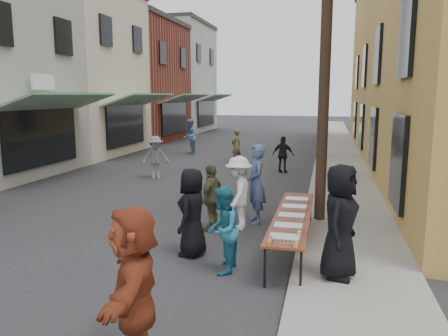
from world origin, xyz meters
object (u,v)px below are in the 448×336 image
at_px(utility_pole_far, 328,77).
at_px(server, 340,221).
at_px(utility_pole_mid, 328,67).
at_px(catering_tray_sausage, 285,238).
at_px(guest_front_a, 192,212).
at_px(guest_front_c, 223,230).
at_px(utility_pole_near, 326,35).
at_px(serving_table, 293,216).

bearing_deg(utility_pole_far, server, -89.22).
bearing_deg(utility_pole_mid, catering_tray_sausage, -91.82).
bearing_deg(catering_tray_sausage, server, 17.59).
bearing_deg(guest_front_a, guest_front_c, 52.82).
distance_m(utility_pole_mid, guest_front_a, 15.45).
xyz_separation_m(utility_pole_mid, guest_front_c, (-1.61, -15.52, -3.72)).
relative_size(utility_pole_near, serving_table, 2.25).
distance_m(utility_pole_far, guest_front_a, 27.18).
relative_size(serving_table, guest_front_a, 2.31).
distance_m(utility_pole_far, serving_table, 26.40).
bearing_deg(catering_tray_sausage, utility_pole_mid, 88.18).
relative_size(catering_tray_sausage, guest_front_a, 0.29).
xyz_separation_m(utility_pole_near, serving_table, (-0.50, -2.12, -3.79)).
distance_m(catering_tray_sausage, server, 0.96).
height_order(serving_table, guest_front_c, guest_front_c).
bearing_deg(utility_pole_mid, server, -88.61).
height_order(utility_pole_near, guest_front_a, utility_pole_near).
distance_m(utility_pole_near, utility_pole_mid, 12.00).
relative_size(utility_pole_near, utility_pole_far, 1.00).
relative_size(utility_pole_mid, catering_tray_sausage, 18.00).
distance_m(utility_pole_mid, serving_table, 14.63).
relative_size(utility_pole_near, server, 4.68).
distance_m(serving_table, guest_front_c, 1.79).
bearing_deg(catering_tray_sausage, serving_table, 90.00).
bearing_deg(guest_front_c, utility_pole_far, 175.74).
bearing_deg(serving_table, utility_pole_far, 88.90).
bearing_deg(utility_pole_mid, utility_pole_near, -90.00).
distance_m(catering_tray_sausage, guest_front_c, 1.14).
xyz_separation_m(utility_pole_near, utility_pole_far, (0.00, 24.00, 0.00)).
relative_size(utility_pole_mid, guest_front_c, 5.76).
distance_m(utility_pole_mid, guest_front_c, 16.04).
bearing_deg(server, serving_table, 48.32).
xyz_separation_m(catering_tray_sausage, server, (0.88, 0.28, 0.27)).
bearing_deg(server, guest_front_a, 92.23).
bearing_deg(serving_table, server, -57.47).
height_order(utility_pole_mid, serving_table, utility_pole_mid).
height_order(utility_pole_near, catering_tray_sausage, utility_pole_near).
distance_m(serving_table, catering_tray_sausage, 1.65).
relative_size(utility_pole_mid, server, 4.68).
xyz_separation_m(utility_pole_mid, server, (0.38, -15.49, -3.44)).
relative_size(catering_tray_sausage, server, 0.26).
relative_size(serving_table, catering_tray_sausage, 8.00).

